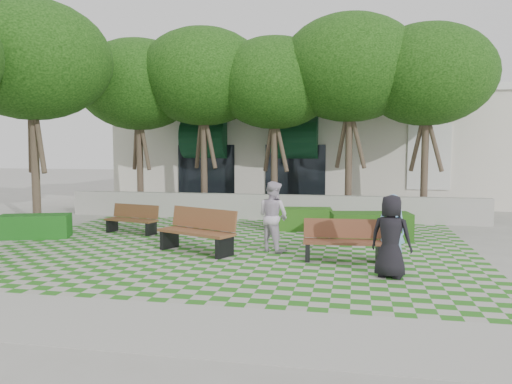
% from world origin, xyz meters
% --- Properties ---
extents(ground, '(90.00, 90.00, 0.00)m').
position_xyz_m(ground, '(0.00, 0.00, 0.00)').
color(ground, gray).
rests_on(ground, ground).
extents(lawn, '(12.00, 12.00, 0.00)m').
position_xyz_m(lawn, '(0.00, 1.00, 0.01)').
color(lawn, '#2B721E').
rests_on(lawn, ground).
extents(sidewalk_south, '(16.00, 2.00, 0.01)m').
position_xyz_m(sidewalk_south, '(0.00, -4.70, 0.01)').
color(sidewalk_south, '#9E9B93').
rests_on(sidewalk_south, ground).
extents(retaining_wall, '(15.00, 0.36, 0.90)m').
position_xyz_m(retaining_wall, '(0.00, 6.20, 0.45)').
color(retaining_wall, '#9E9B93').
rests_on(retaining_wall, ground).
extents(bench_east, '(1.81, 0.71, 0.93)m').
position_xyz_m(bench_east, '(2.80, 0.03, 0.45)').
color(bench_east, brown).
rests_on(bench_east, ground).
extents(bench_mid, '(2.13, 1.45, 1.07)m').
position_xyz_m(bench_mid, '(-0.71, 0.29, 0.51)').
color(bench_mid, brown).
rests_on(bench_mid, ground).
extents(bench_west, '(1.71, 0.90, 0.86)m').
position_xyz_m(bench_west, '(-3.48, 2.54, 0.41)').
color(bench_west, '#50321B').
rests_on(bench_west, ground).
extents(hedge_east, '(2.30, 1.25, 0.76)m').
position_xyz_m(hedge_east, '(3.49, 2.82, 0.38)').
color(hedge_east, '#1D4813').
rests_on(hedge_east, ground).
extents(hedge_midright, '(2.05, 1.05, 0.69)m').
position_xyz_m(hedge_midright, '(1.36, 4.12, 0.34)').
color(hedge_midright, '#245316').
rests_on(hedge_midright, ground).
extents(hedge_west, '(2.05, 1.36, 0.67)m').
position_xyz_m(hedge_west, '(-5.86, 1.25, 0.33)').
color(hedge_west, '#155016').
rests_on(hedge_west, ground).
extents(person_blue, '(0.66, 0.56, 1.55)m').
position_xyz_m(person_blue, '(3.86, -0.09, 0.78)').
color(person_blue, '#7EB2E5').
rests_on(person_blue, ground).
extents(person_dark, '(0.93, 0.75, 1.64)m').
position_xyz_m(person_dark, '(3.75, -1.29, 0.82)').
color(person_dark, black).
rests_on(person_dark, ground).
extents(person_white, '(1.07, 1.01, 1.74)m').
position_xyz_m(person_white, '(1.07, 0.78, 0.87)').
color(person_white, silver).
rests_on(person_white, ground).
extents(tree_row, '(17.70, 13.40, 7.41)m').
position_xyz_m(tree_row, '(-1.86, 5.95, 5.18)').
color(tree_row, '#47382B').
rests_on(tree_row, ground).
extents(building, '(18.00, 8.92, 5.15)m').
position_xyz_m(building, '(0.93, 14.08, 2.52)').
color(building, beige).
rests_on(building, ground).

